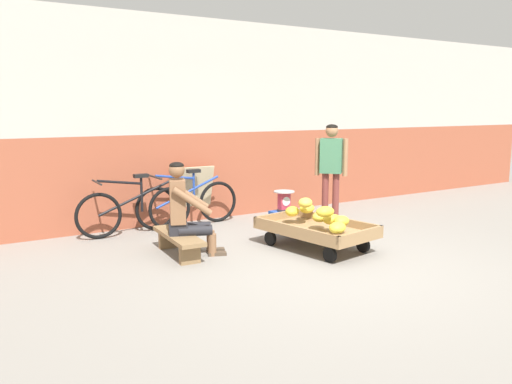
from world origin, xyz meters
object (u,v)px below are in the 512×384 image
object	(u,v)px
vendor_seated	(185,209)
low_bench	(178,239)
weighing_scale	(284,201)
bicycle_far_left	(188,203)
bicycle_near_left	(135,210)
plastic_crate	(284,221)
shopping_bag	(316,225)
sign_board	(191,194)
customer_adult	(331,163)
banana_cart	(316,230)

from	to	relation	value
vendor_seated	low_bench	bearing A→B (deg)	159.28
weighing_scale	bicycle_far_left	xyz separation A→B (m)	(-1.03, 1.06, -0.10)
weighing_scale	bicycle_near_left	world-z (taller)	bicycle_near_left
low_bench	vendor_seated	distance (m)	0.38
vendor_seated	bicycle_far_left	distance (m)	1.61
plastic_crate	shopping_bag	world-z (taller)	plastic_crate
weighing_scale	sign_board	distance (m)	1.56
bicycle_far_left	customer_adult	world-z (taller)	customer_adult
bicycle_far_left	plastic_crate	bearing A→B (deg)	-45.96
low_bench	weighing_scale	bearing A→B (deg)	11.02
plastic_crate	customer_adult	xyz separation A→B (m)	(0.84, -0.02, 0.80)
bicycle_far_left	sign_board	xyz separation A→B (m)	(0.16, 0.23, 0.08)
bicycle_near_left	shopping_bag	world-z (taller)	bicycle_near_left
bicycle_near_left	bicycle_far_left	distance (m)	0.87
banana_cart	low_bench	bearing A→B (deg)	158.39
banana_cart	bicycle_far_left	xyz separation A→B (m)	(-0.84, 2.05, 0.11)
plastic_crate	banana_cart	bearing A→B (deg)	-101.06
low_bench	weighing_scale	distance (m)	1.85
bicycle_far_left	weighing_scale	bearing A→B (deg)	-45.99
low_bench	bicycle_near_left	xyz separation A→B (m)	(-0.09, 1.30, 0.15)
bicycle_near_left	shopping_bag	xyz separation A→B (m)	(2.20, -1.30, -0.23)
weighing_scale	bicycle_near_left	size ratio (longest dim) A/B	0.18
bicycle_near_left	sign_board	size ratio (longest dim) A/B	1.89
customer_adult	shopping_bag	xyz separation A→B (m)	(-0.53, -0.32, -0.83)
banana_cart	bicycle_near_left	distance (m)	2.58
bicycle_far_left	sign_board	distance (m)	0.30
low_bench	weighing_scale	size ratio (longest dim) A/B	3.73
weighing_scale	banana_cart	bearing A→B (deg)	-101.07
bicycle_far_left	shopping_bag	world-z (taller)	bicycle_far_left
weighing_scale	shopping_bag	bearing A→B (deg)	-48.00
low_bench	weighing_scale	xyz separation A→B (m)	(1.80, 0.35, 0.25)
bicycle_near_left	customer_adult	distance (m)	2.96
banana_cart	plastic_crate	size ratio (longest dim) A/B	4.34
banana_cart	sign_board	bearing A→B (deg)	106.40
plastic_crate	weighing_scale	world-z (taller)	weighing_scale
low_bench	bicycle_near_left	world-z (taller)	bicycle_near_left
plastic_crate	sign_board	bearing A→B (deg)	123.69
bicycle_near_left	vendor_seated	bearing A→B (deg)	-82.45
bicycle_near_left	customer_adult	size ratio (longest dim) A/B	1.09
vendor_seated	weighing_scale	size ratio (longest dim) A/B	3.80
banana_cart	low_bench	xyz separation A→B (m)	(-1.60, 0.63, -0.04)
vendor_seated	weighing_scale	distance (m)	1.76
bicycle_near_left	weighing_scale	bearing A→B (deg)	-26.71
vendor_seated	bicycle_near_left	distance (m)	1.36
low_bench	plastic_crate	distance (m)	1.83
bicycle_near_left	shopping_bag	size ratio (longest dim) A/B	6.92
low_bench	bicycle_far_left	size ratio (longest dim) A/B	0.67
plastic_crate	shopping_bag	xyz separation A→B (m)	(0.31, -0.35, -0.03)
sign_board	banana_cart	bearing A→B (deg)	-73.60
shopping_bag	vendor_seated	bearing A→B (deg)	-179.00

